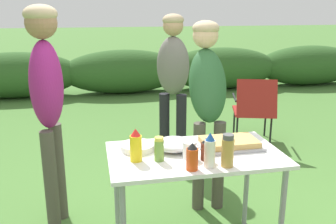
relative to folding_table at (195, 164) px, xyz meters
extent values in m
ellipsoid|color=#2D5623|center=(-2.00, 5.11, -0.24)|extent=(2.40, 0.90, 0.84)
ellipsoid|color=#2D5623|center=(0.00, 5.11, -0.24)|extent=(2.40, 0.90, 0.84)
ellipsoid|color=#2D5623|center=(2.00, 5.11, -0.24)|extent=(2.40, 0.90, 0.84)
ellipsoid|color=#2D5623|center=(4.00, 5.11, -0.24)|extent=(2.40, 0.90, 0.84)
cube|color=silver|center=(0.00, 0.00, 0.06)|extent=(1.10, 0.64, 0.02)
cylinder|color=gray|center=(0.49, -0.27, -0.31)|extent=(0.04, 0.04, 0.71)
cylinder|color=gray|center=(-0.49, 0.27, -0.31)|extent=(0.04, 0.04, 0.71)
cylinder|color=gray|center=(0.49, 0.27, -0.31)|extent=(0.04, 0.04, 0.71)
cube|color=#9E9EA3|center=(0.25, 0.05, 0.09)|extent=(0.41, 0.27, 0.02)
cube|color=tan|center=(0.25, 0.05, 0.11)|extent=(0.36, 0.23, 0.04)
cylinder|color=white|center=(-0.35, 0.13, 0.10)|extent=(0.22, 0.22, 0.04)
ellipsoid|color=silver|center=(-0.12, 0.08, 0.12)|extent=(0.24, 0.24, 0.08)
cylinder|color=white|center=(-0.06, -0.08, 0.13)|extent=(0.08, 0.08, 0.11)
cylinder|color=silver|center=(0.02, -0.22, 0.16)|extent=(0.06, 0.06, 0.16)
cone|color=#194793|center=(0.02, -0.22, 0.26)|extent=(0.05, 0.05, 0.05)
cylinder|color=yellow|center=(-0.38, -0.05, 0.16)|extent=(0.07, 0.07, 0.16)
cone|color=red|center=(-0.38, -0.05, 0.26)|extent=(0.06, 0.06, 0.04)
cylinder|color=#562314|center=(0.03, -0.12, 0.13)|extent=(0.06, 0.06, 0.11)
cone|color=black|center=(0.03, -0.12, 0.20)|extent=(0.05, 0.05, 0.03)
cylinder|color=#CC4214|center=(-0.09, -0.24, 0.14)|extent=(0.07, 0.07, 0.13)
cone|color=black|center=(-0.09, -0.24, 0.22)|extent=(0.06, 0.06, 0.04)
cylinder|color=#B2893D|center=(0.13, -0.24, 0.16)|extent=(0.07, 0.07, 0.17)
cylinder|color=#4C4C4C|center=(0.13, -0.24, 0.26)|extent=(0.07, 0.07, 0.03)
cylinder|color=olive|center=(-0.25, -0.08, 0.14)|extent=(0.06, 0.06, 0.13)
cylinder|color=#D1CC47|center=(-0.25, -0.08, 0.22)|extent=(0.05, 0.05, 0.02)
cylinder|color=#4C473D|center=(0.20, 0.57, -0.29)|extent=(0.10, 0.10, 0.75)
cylinder|color=#4C473D|center=(0.37, 0.56, -0.29)|extent=(0.10, 0.10, 0.75)
ellipsoid|color=#28562D|center=(0.29, 0.68, 0.37)|extent=(0.33, 0.45, 0.64)
sphere|color=#DBAD89|center=(0.30, 0.79, 0.75)|extent=(0.21, 0.21, 0.21)
ellipsoid|color=tan|center=(0.30, 0.79, 0.81)|extent=(0.22, 0.22, 0.12)
cylinder|color=#4C473D|center=(-0.96, 0.50, -0.27)|extent=(0.10, 0.10, 0.79)
cylinder|color=#4C473D|center=(-0.91, 0.66, -0.27)|extent=(0.10, 0.10, 0.79)
ellipsoid|color=#931E70|center=(-0.93, 0.58, 0.44)|extent=(0.29, 0.36, 0.64)
sphere|color=#936B4C|center=(-0.93, 0.58, 0.87)|extent=(0.22, 0.22, 0.22)
ellipsoid|color=tan|center=(-0.93, 0.58, 0.93)|extent=(0.23, 0.23, 0.13)
cylinder|color=black|center=(0.13, 1.66, -0.29)|extent=(0.11, 0.11, 0.75)
cylinder|color=black|center=(0.29, 1.57, -0.29)|extent=(0.11, 0.11, 0.75)
ellipsoid|color=slate|center=(0.21, 1.62, 0.39)|extent=(0.42, 0.38, 0.60)
sphere|color=tan|center=(0.21, 1.62, 0.79)|extent=(0.21, 0.21, 0.21)
ellipsoid|color=tan|center=(0.21, 1.62, 0.85)|extent=(0.22, 0.22, 0.12)
cube|color=maroon|center=(1.32, 2.02, -0.28)|extent=(0.57, 0.57, 0.03)
cube|color=maroon|center=(1.24, 1.75, -0.05)|extent=(0.49, 0.29, 0.44)
cylinder|color=black|center=(1.07, 1.89, -0.47)|extent=(0.02, 0.02, 0.38)
cylinder|color=black|center=(1.45, 1.77, -0.47)|extent=(0.02, 0.02, 0.38)
cylinder|color=black|center=(1.18, 2.27, -0.47)|extent=(0.02, 0.02, 0.38)
cylinder|color=black|center=(1.56, 2.16, -0.47)|extent=(0.02, 0.02, 0.38)
cylinder|color=black|center=(1.10, 2.09, -0.10)|extent=(0.14, 0.40, 0.02)
cylinder|color=black|center=(1.54, 1.96, -0.10)|extent=(0.14, 0.40, 0.02)
camera|label=1|loc=(-0.62, -2.14, 0.97)|focal=40.00mm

